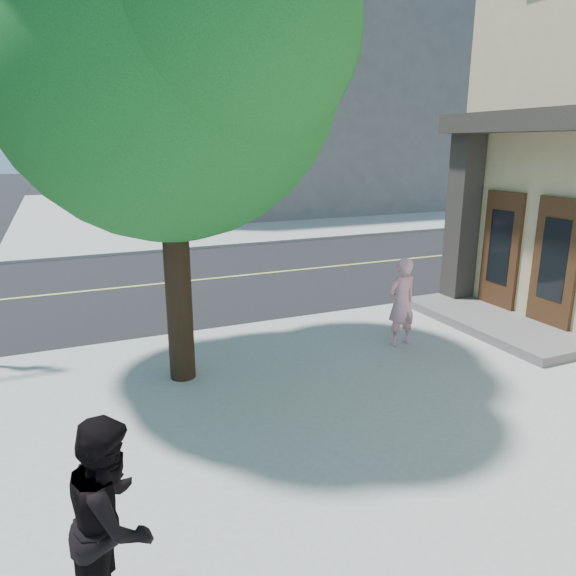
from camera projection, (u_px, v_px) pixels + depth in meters
name	position (u px, v px, depth m)	size (l,w,h in m)	color
ground	(5.00, 363.00, 9.48)	(140.00, 140.00, 0.00)	black
road_ew	(19.00, 298.00, 13.46)	(140.00, 9.00, 0.01)	black
sidewalk_ne	(269.00, 205.00, 33.68)	(29.00, 25.00, 0.12)	#A2A29D
filler_ne	(272.00, 88.00, 32.46)	(18.00, 16.00, 14.00)	slate
man_on_phone	(401.00, 302.00, 9.83)	(0.61, 0.40, 1.67)	pink
pedestrian	(113.00, 520.00, 4.07)	(0.85, 0.66, 1.75)	black
street_tree	(173.00, 20.00, 7.31)	(6.22, 5.66, 8.26)	black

